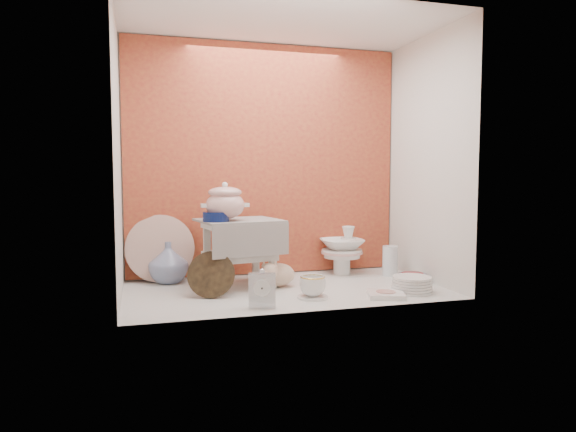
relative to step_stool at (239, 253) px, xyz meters
name	(u,v)px	position (x,y,z in m)	size (l,w,h in m)	color
ground	(286,289)	(0.24, -0.15, -0.20)	(1.80, 1.80, 0.00)	silver
niche_shell	(277,128)	(0.24, 0.03, 0.73)	(1.86, 1.03, 1.53)	#B75C2D
step_stool	(239,253)	(0.00, 0.00, 0.00)	(0.45, 0.39, 0.40)	silver
soup_tureen	(225,201)	(-0.09, -0.06, 0.31)	(0.26, 0.26, 0.22)	white
cobalt_bowl	(216,217)	(-0.15, -0.09, 0.22)	(0.15, 0.15, 0.05)	#091446
floral_platter	(160,248)	(-0.44, 0.27, 0.01)	(0.42, 0.12, 0.41)	silver
blue_white_vase	(168,262)	(-0.40, 0.22, -0.07)	(0.24, 0.24, 0.25)	silver
lacquer_tray	(211,275)	(-0.20, -0.22, -0.08)	(0.26, 0.11, 0.24)	black
mantel_clock	(262,289)	(0.01, -0.52, -0.10)	(0.13, 0.05, 0.19)	silver
plush_pig	(278,274)	(0.21, -0.08, -0.12)	(0.25, 0.17, 0.15)	beige
teacup_saucer	(313,297)	(0.32, -0.40, -0.19)	(0.16, 0.16, 0.01)	white
gold_rim_teacup	(313,286)	(0.32, -0.40, -0.13)	(0.14, 0.14, 0.11)	white
lattice_dish	(386,294)	(0.71, -0.48, -0.18)	(0.19, 0.19, 0.03)	white
dinner_plate_stack	(412,284)	(0.90, -0.42, -0.15)	(0.23, 0.23, 0.09)	white
crystal_bowl	(412,278)	(1.03, -0.19, -0.17)	(0.17, 0.17, 0.05)	silver
clear_glass_vase	(390,261)	(1.00, 0.05, -0.10)	(0.10, 0.10, 0.19)	silver
porcelain_tower	(342,250)	(0.72, 0.19, -0.04)	(0.28, 0.28, 0.32)	white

